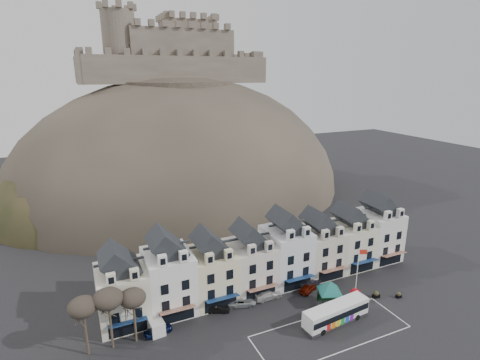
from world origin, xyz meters
name	(u,v)px	position (x,y,z in m)	size (l,w,h in m)	color
ground	(324,341)	(0.00, 0.00, 0.00)	(300.00, 300.00, 0.00)	black
coach_bay_markings	(331,332)	(2.00, 1.25, 0.00)	(22.00, 7.50, 0.01)	silver
townhouse_terrace	(269,255)	(0.15, 15.97, 5.30)	(54.40, 9.35, 11.80)	silver
castle_hill	(187,194)	(1.25, 68.95, 0.11)	(100.00, 76.00, 68.00)	#36312A
castle	(171,53)	(0.51, 75.93, 40.19)	(50.20, 22.20, 22.00)	brown
tree_left_far	(83,308)	(-29.00, 10.50, 6.90)	(3.61, 3.61, 8.24)	#372D23
tree_left_mid	(108,299)	(-26.00, 10.50, 7.24)	(3.78, 3.78, 8.64)	#372D23
tree_left_near	(133,298)	(-23.00, 10.50, 6.55)	(3.43, 3.43, 7.84)	#372D23
bus	(336,313)	(3.82, 2.58, 1.65)	(10.79, 3.46, 2.99)	#262628
bus_shelter	(330,287)	(5.49, 6.32, 3.33)	(6.31, 6.31, 4.30)	black
red_buoy	(355,295)	(10.00, 5.65, 1.09)	(1.73, 1.73, 2.14)	black
flagpole	(358,271)	(10.39, 5.96, 5.14)	(1.21, 0.57, 8.99)	silver
white_van	(155,323)	(-20.23, 11.87, 0.98)	(2.25, 4.45, 1.96)	silver
planter_west	(376,294)	(13.77, 5.00, 0.55)	(1.20, 0.79, 1.13)	black
planter_east	(399,295)	(17.07, 3.50, 0.46)	(0.99, 0.67, 0.95)	black
car_navy	(158,330)	(-20.00, 10.71, 0.66)	(1.56, 3.88, 1.32)	#0B153A
car_black	(217,308)	(-10.80, 12.00, 0.61)	(1.29, 3.71, 1.22)	black
car_silver	(241,302)	(-6.81, 12.00, 0.63)	(2.09, 4.45, 1.26)	#9C9FA3
car_white	(267,294)	(-2.22, 12.00, 0.70)	(1.95, 4.80, 1.39)	silver
car_maroon	(308,288)	(4.80, 10.94, 0.65)	(1.52, 3.79, 1.29)	#5C1105
car_charcoal	(311,283)	(6.00, 12.00, 0.70)	(1.48, 4.24, 1.40)	black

